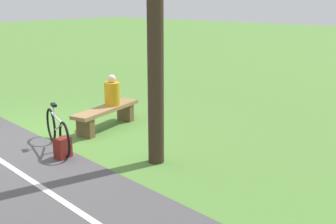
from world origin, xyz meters
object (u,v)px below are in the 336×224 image
(bench, at_px, (107,114))
(bicycle, at_px, (57,131))
(backpack, at_px, (63,148))
(tree_far_right, at_px, (153,22))
(person_seated, at_px, (112,92))

(bench, relative_size, bicycle, 1.19)
(backpack, distance_m, tree_far_right, 2.76)
(backpack, xyz_separation_m, tree_far_right, (-0.93, 1.35, 2.22))
(person_seated, bearing_deg, tree_far_right, 54.94)
(person_seated, xyz_separation_m, backpack, (1.95, 0.79, -0.57))
(bench, bearing_deg, tree_far_right, 59.59)
(person_seated, relative_size, backpack, 1.76)
(bicycle, xyz_separation_m, backpack, (0.27, 0.50, -0.16))
(bench, relative_size, tree_far_right, 0.36)
(backpack, relative_size, tree_far_right, 0.07)
(bench, relative_size, person_seated, 2.78)
(bench, distance_m, person_seated, 0.48)
(person_seated, xyz_separation_m, bicycle, (1.68, 0.28, -0.41))
(bench, distance_m, backpack, 1.89)
(bicycle, bearing_deg, tree_far_right, 41.85)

